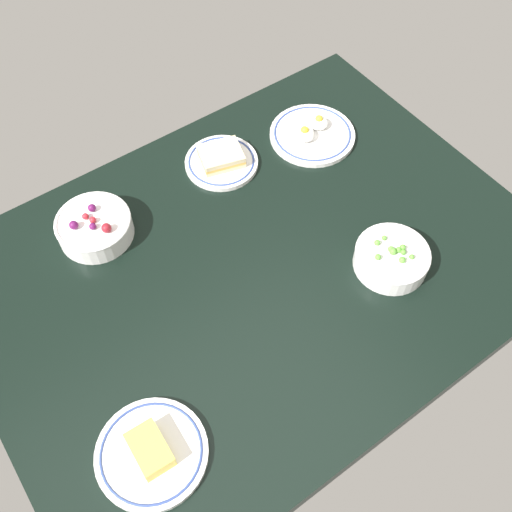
{
  "coord_description": "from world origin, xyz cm",
  "views": [
    {
      "loc": [
        -42.05,
        -58.71,
        111.52
      ],
      "look_at": [
        0.0,
        0.0,
        6.0
      ],
      "focal_mm": 41.99,
      "sensor_mm": 36.0,
      "label": 1
    }
  ],
  "objects_px": {
    "plate_eggs": "(312,133)",
    "bowl_berries": "(95,227)",
    "bowl_peas": "(392,258)",
    "plate_sandwich": "(221,160)",
    "plate_cheese": "(151,452)"
  },
  "relations": [
    {
      "from": "bowl_berries",
      "to": "plate_cheese",
      "type": "relative_size",
      "value": 0.83
    },
    {
      "from": "plate_cheese",
      "to": "plate_eggs",
      "type": "distance_m",
      "value": 0.86
    },
    {
      "from": "plate_eggs",
      "to": "bowl_peas",
      "type": "bearing_deg",
      "value": -104.82
    },
    {
      "from": "plate_sandwich",
      "to": "plate_eggs",
      "type": "distance_m",
      "value": 0.24
    },
    {
      "from": "plate_cheese",
      "to": "bowl_berries",
      "type": "bearing_deg",
      "value": 73.72
    },
    {
      "from": "plate_eggs",
      "to": "bowl_berries",
      "type": "bearing_deg",
      "value": 176.1
    },
    {
      "from": "bowl_peas",
      "to": "bowl_berries",
      "type": "bearing_deg",
      "value": 137.17
    },
    {
      "from": "bowl_peas",
      "to": "plate_sandwich",
      "type": "bearing_deg",
      "value": 106.13
    },
    {
      "from": "bowl_berries",
      "to": "plate_cheese",
      "type": "distance_m",
      "value": 0.52
    },
    {
      "from": "plate_sandwich",
      "to": "plate_eggs",
      "type": "relative_size",
      "value": 0.83
    },
    {
      "from": "bowl_peas",
      "to": "bowl_berries",
      "type": "height_order",
      "value": "bowl_berries"
    },
    {
      "from": "plate_cheese",
      "to": "plate_eggs",
      "type": "relative_size",
      "value": 0.94
    },
    {
      "from": "plate_cheese",
      "to": "plate_sandwich",
      "type": "bearing_deg",
      "value": 46.2
    },
    {
      "from": "plate_eggs",
      "to": "plate_sandwich",
      "type": "bearing_deg",
      "value": 167.22
    },
    {
      "from": "bowl_peas",
      "to": "bowl_berries",
      "type": "distance_m",
      "value": 0.65
    }
  ]
}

